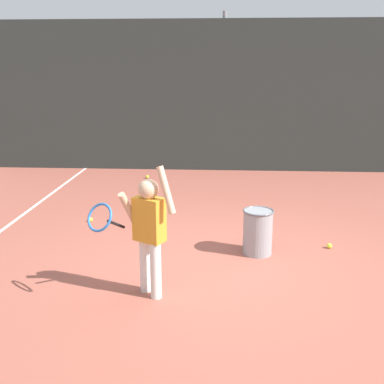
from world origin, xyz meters
TOP-DOWN VIEW (x-y plane):
  - ground_plane at (0.00, 0.00)m, footprint 20.00×20.00m
  - back_fence_windscreen at (0.00, 5.49)m, footprint 10.51×0.08m
  - fence_post_1 at (0.00, 5.55)m, footprint 0.09×0.09m
  - tennis_player at (-0.75, -0.56)m, footprint 0.88×0.54m
  - ball_hopper at (0.43, 0.60)m, footprint 0.38×0.38m
  - tennis_ball_0 at (-1.97, 1.68)m, footprint 0.07×0.07m
  - tennis_ball_2 at (1.36, 0.82)m, footprint 0.07×0.07m
  - tennis_ball_3 at (-1.56, 4.55)m, footprint 0.07×0.07m

SIDE VIEW (x-z plane):
  - ground_plane at x=0.00m, z-range 0.00..0.00m
  - tennis_ball_0 at x=-1.97m, z-range 0.00..0.07m
  - tennis_ball_2 at x=1.36m, z-range 0.00..0.07m
  - tennis_ball_3 at x=-1.56m, z-range 0.00..0.07m
  - ball_hopper at x=0.43m, z-range 0.01..0.57m
  - tennis_player at x=-0.75m, z-range 0.05..1.40m
  - back_fence_windscreen at x=0.00m, z-range 0.00..3.23m
  - fence_post_1 at x=0.00m, z-range 0.00..3.38m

